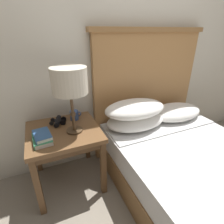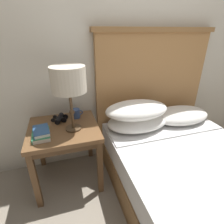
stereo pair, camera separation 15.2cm
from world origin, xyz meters
name	(u,v)px [view 1 (the left image)]	position (x,y,z in m)	size (l,w,h in m)	color
ground_plane	(166,205)	(0.00, 0.00, 0.00)	(20.00, 20.00, 0.00)	gray
wall_back	(122,32)	(0.00, 0.88, 1.30)	(8.00, 0.06, 2.60)	beige
nightstand	(64,137)	(-0.67, 0.59, 0.49)	(0.58, 0.58, 0.57)	brown
bed	(196,169)	(0.26, 0.01, 0.29)	(1.25, 1.93, 1.34)	brown
table_lamp	(70,82)	(-0.59, 0.52, 0.97)	(0.26, 0.26, 0.52)	#4C3823
book_on_nightstand	(42,139)	(-0.84, 0.47, 0.58)	(0.14, 0.20, 0.04)	silver
book_stacked_on_top	(42,135)	(-0.84, 0.48, 0.61)	(0.14, 0.19, 0.03)	silver
binoculars_pair	(58,121)	(-0.70, 0.71, 0.59)	(0.15, 0.16, 0.05)	black
coffee_mug	(74,115)	(-0.54, 0.73, 0.61)	(0.10, 0.08, 0.08)	#334C84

